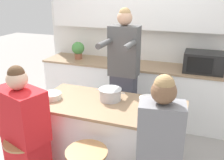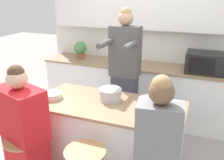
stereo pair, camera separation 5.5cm
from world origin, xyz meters
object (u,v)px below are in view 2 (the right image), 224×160
at_px(cooking_pot, 110,94).
at_px(fruit_bowl, 149,101).
at_px(kitchen_island, 110,139).
at_px(potted_plant, 80,49).
at_px(person_wrapped_blanket, 25,138).
at_px(coffee_cup_near, 167,107).
at_px(juice_carton, 143,116).
at_px(person_cooking, 125,79).
at_px(microwave, 206,63).

relative_size(cooking_pot, fruit_bowl, 1.59).
xyz_separation_m(kitchen_island, potted_plant, (-1.12, 1.46, 0.64)).
xyz_separation_m(person_wrapped_blanket, coffee_cup_near, (1.26, 0.67, 0.26)).
bearing_deg(juice_carton, person_cooking, 117.13).
relative_size(person_wrapped_blanket, cooking_pot, 4.17).
distance_m(person_wrapped_blanket, juice_carton, 1.19).
relative_size(person_wrapped_blanket, coffee_cup_near, 13.23).
relative_size(kitchen_island, cooking_pot, 4.72).
bearing_deg(person_cooking, cooking_pot, -85.32).
xyz_separation_m(person_wrapped_blanket, microwave, (1.58, 2.03, 0.40)).
relative_size(coffee_cup_near, juice_carton, 0.61).
bearing_deg(kitchen_island, person_wrapped_blanket, -137.66).
bearing_deg(potted_plant, coffee_cup_near, -39.05).
bearing_deg(fruit_bowl, coffee_cup_near, -22.78).
height_order(person_cooking, coffee_cup_near, person_cooking).
bearing_deg(coffee_cup_near, person_wrapped_blanket, -152.16).
bearing_deg(person_cooking, coffee_cup_near, -42.84).
xyz_separation_m(person_cooking, coffee_cup_near, (0.67, -0.65, 0.00)).
bearing_deg(person_cooking, person_wrapped_blanket, -113.02).
relative_size(kitchen_island, microwave, 2.93).
height_order(person_cooking, potted_plant, person_cooking).
distance_m(person_wrapped_blanket, fruit_bowl, 1.32).
distance_m(fruit_bowl, juice_carton, 0.44).
relative_size(kitchen_island, person_cooking, 0.87).
bearing_deg(fruit_bowl, microwave, 67.81).
bearing_deg(cooking_pot, microwave, 54.32).
bearing_deg(cooking_pot, person_wrapped_blanket, -131.71).
relative_size(coffee_cup_near, potted_plant, 0.37).
bearing_deg(fruit_bowl, cooking_pot, -174.17).
distance_m(kitchen_island, person_wrapped_blanket, 0.92).
distance_m(person_cooking, potted_plant, 1.30).
height_order(person_cooking, cooking_pot, person_cooking).
bearing_deg(potted_plant, person_wrapped_blanket, -77.47).
height_order(person_wrapped_blanket, fruit_bowl, person_wrapped_blanket).
bearing_deg(microwave, potted_plant, 179.16).
bearing_deg(coffee_cup_near, potted_plant, 140.95).
xyz_separation_m(person_wrapped_blanket, cooking_pot, (0.63, 0.71, 0.29)).
xyz_separation_m(juice_carton, potted_plant, (-1.57, 1.74, 0.12)).
relative_size(person_cooking, microwave, 3.37).
relative_size(person_cooking, coffee_cup_near, 17.19).
height_order(person_cooking, fruit_bowl, person_cooking).
height_order(coffee_cup_near, potted_plant, potted_plant).
xyz_separation_m(cooking_pot, microwave, (0.95, 1.32, 0.11)).
bearing_deg(person_wrapped_blanket, kitchen_island, 60.71).
distance_m(person_cooking, coffee_cup_near, 0.93).
xyz_separation_m(kitchen_island, cooking_pot, (-0.03, 0.10, 0.50)).
distance_m(cooking_pot, coffee_cup_near, 0.63).
distance_m(juice_carton, potted_plant, 2.35).
xyz_separation_m(juice_carton, microwave, (0.47, 1.72, 0.10)).
bearing_deg(cooking_pot, juice_carton, -39.40).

